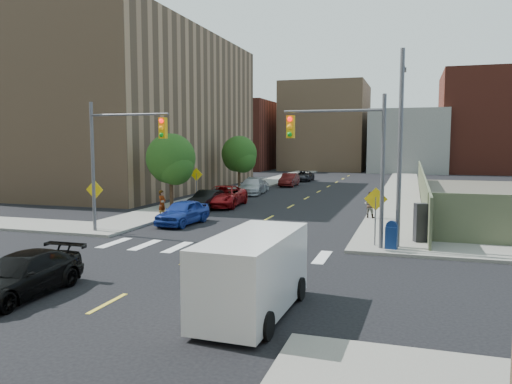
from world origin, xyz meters
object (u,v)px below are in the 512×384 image
Objects in this scene: parked_car_grey at (303,176)px; black_sedan at (21,275)px; mailbox at (392,235)px; pedestrian_west at (162,204)px; payphone at (420,223)px; parked_car_red at (223,196)px; parked_car_white at (259,186)px; cargo_van at (255,271)px; parked_car_silver at (252,186)px; parked_car_black at (207,200)px; parked_car_maroon at (289,180)px; pedestrian_east at (370,205)px; parked_car_blue at (183,212)px.

parked_car_grey is 48.83m from black_sedan.
mailbox is 0.74× the size of pedestrian_west.
black_sedan is 2.53× the size of payphone.
pedestrian_west is at bearing 147.36° from payphone.
payphone reaches higher than parked_car_red.
black_sedan is 2.73× the size of pedestrian_west.
cargo_van is at bearing -76.92° from parked_car_white.
parked_car_white is at bearing 84.30° from parked_car_silver.
black_sedan is (2.45, -20.90, -0.01)m from parked_car_black.
cargo_van is 18.27m from pedestrian_west.
parked_car_red is 1.11× the size of cargo_van.
parked_car_silver reaches higher than parked_car_grey.
parked_car_maroon is at bearing 94.45° from payphone.
payphone reaches higher than parked_car_grey.
parked_car_red reaches higher than parked_car_maroon.
pedestrian_east reaches higher than parked_car_black.
payphone is 7.63m from pedestrian_east.
payphone is at bearing -28.57° from parked_car_black.
parked_car_grey is (-0.05, 7.70, -0.07)m from parked_car_maroon.
mailbox is (10.99, 10.19, 0.08)m from black_sedan.
cargo_van is 3.13× the size of pedestrian_east.
cargo_van reaches higher than parked_car_black.
payphone reaches higher than pedestrian_west.
pedestrian_west reaches higher than parked_car_white.
pedestrian_east is (11.19, -3.37, 0.18)m from parked_car_red.
payphone reaches higher than black_sedan.
parked_car_blue is 0.83× the size of parked_car_silver.
mailbox is (13.43, -10.71, 0.07)m from parked_car_black.
cargo_van reaches higher than parked_car_grey.
payphone is at bearing -66.10° from parked_car_maroon.
cargo_van is at bearing -80.19° from parked_car_grey.
mailbox is at bearing -64.17° from parked_car_white.
parked_car_silver reaches higher than parked_car_maroon.
parked_car_black is 0.90× the size of black_sedan.
parked_car_white is at bearing 3.54° from pedestrian_west.
black_sedan is at bearing -89.09° from parked_car_grey.
parked_car_black is 3.32× the size of mailbox.
parked_car_blue is 0.99× the size of parked_car_maroon.
pedestrian_west reaches higher than parked_car_black.
pedestrian_east is at bearing -70.88° from parked_car_grey.
payphone is at bearing -70.36° from parked_car_grey.
pedestrian_west is (-2.10, -25.55, 0.29)m from parked_car_maroon.
pedestrian_east is at bearing 63.64° from black_sedan.
parked_car_red is at bearing -5.25° from pedestrian_west.
pedestrian_east is (10.50, -21.85, 0.25)m from parked_car_maroon.
payphone is (14.70, -21.70, 0.45)m from parked_car_white.
parked_car_blue is at bearing 124.95° from cargo_van.
parked_car_black reaches higher than parked_car_grey.
pedestrian_east reaches higher than parked_car_silver.
parked_car_blue reaches higher than parked_car_grey.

